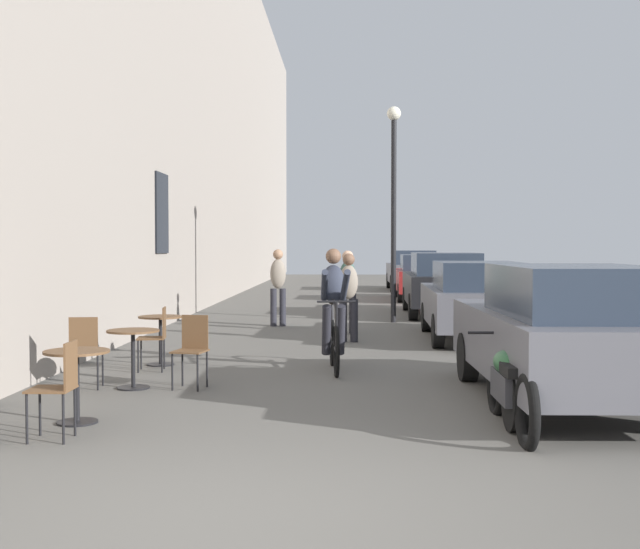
{
  "coord_description": "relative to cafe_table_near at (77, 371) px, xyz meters",
  "views": [
    {
      "loc": [
        0.74,
        -5.06,
        1.75
      ],
      "look_at": [
        0.14,
        13.17,
        1.1
      ],
      "focal_mm": 45.48,
      "sensor_mm": 36.0,
      "label": 1
    }
  ],
  "objects": [
    {
      "name": "cafe_chair_near_toward_street",
      "position": [
        0.08,
        -0.7,
        -0.0
      ],
      "size": [
        0.39,
        0.39,
        0.89
      ],
      "color": "black",
      "rests_on": "ground_plane"
    },
    {
      "name": "parked_car_fifth",
      "position": [
        5.24,
        23.95,
        0.29
      ],
      "size": [
        1.87,
        4.41,
        1.57
      ],
      "color": "#595960",
      "rests_on": "ground_plane"
    },
    {
      "name": "street_lamp",
      "position": [
        3.72,
        10.62,
        2.59
      ],
      "size": [
        0.32,
        0.32,
        4.9
      ],
      "color": "black",
      "rests_on": "ground_plane"
    },
    {
      "name": "cafe_chair_mid_toward_street",
      "position": [
        -0.52,
        1.87,
        -0.0
      ],
      "size": [
        0.42,
        0.42,
        0.89
      ],
      "color": "black",
      "rests_on": "ground_plane"
    },
    {
      "name": "pedestrian_near",
      "position": [
        2.69,
        6.81,
        0.38
      ],
      "size": [
        0.35,
        0.26,
        1.61
      ],
      "color": "#26262D",
      "rests_on": "ground_plane"
    },
    {
      "name": "building_facade_left",
      "position": [
        -1.53,
        11.21,
        6.02
      ],
      "size": [
        0.54,
        68.0,
        13.09
      ],
      "color": "gray",
      "rests_on": "ground_plane"
    },
    {
      "name": "parked_car_second",
      "position": [
        5.02,
        7.19,
        0.24
      ],
      "size": [
        1.83,
        4.15,
        1.46
      ],
      "color": "#595960",
      "rests_on": "ground_plane"
    },
    {
      "name": "parked_car_nearest",
      "position": [
        5.06,
        1.08,
        0.28
      ],
      "size": [
        1.89,
        4.36,
        1.54
      ],
      "color": "#595960",
      "rests_on": "ground_plane"
    },
    {
      "name": "parked_motorcycle",
      "position": [
        4.22,
        -0.1,
        -0.12
      ],
      "size": [
        0.62,
        2.15,
        0.92
      ],
      "color": "black",
      "rests_on": "ground_plane"
    },
    {
      "name": "parked_car_fourth",
      "position": [
        5.13,
        18.22,
        0.24
      ],
      "size": [
        1.84,
        4.16,
        1.46
      ],
      "color": "maroon",
      "rests_on": "ground_plane"
    },
    {
      "name": "cyclist_on_bicycle",
      "position": [
        2.48,
        3.58,
        0.29
      ],
      "size": [
        0.52,
        1.76,
        1.74
      ],
      "color": "black",
      "rests_on": "ground_plane"
    },
    {
      "name": "cafe_table_mid",
      "position": [
        0.04,
        1.94,
        0.0
      ],
      "size": [
        0.64,
        0.64,
        0.72
      ],
      "color": "black",
      "rests_on": "ground_plane"
    },
    {
      "name": "cafe_table_near",
      "position": [
        0.0,
        0.0,
        0.0
      ],
      "size": [
        0.64,
        0.64,
        0.72
      ],
      "color": "black",
      "rests_on": "ground_plane"
    },
    {
      "name": "cafe_chair_mid_toward_wall",
      "position": [
        0.75,
        2.02,
        -0.0
      ],
      "size": [
        0.44,
        0.44,
        0.89
      ],
      "color": "black",
      "rests_on": "ground_plane"
    },
    {
      "name": "cafe_table_far",
      "position": [
        -0.07,
        3.88,
        0.0
      ],
      "size": [
        0.64,
        0.64,
        0.72
      ],
      "color": "black",
      "rests_on": "ground_plane"
    },
    {
      "name": "pedestrian_mid",
      "position": [
        2.68,
        8.26,
        0.41
      ],
      "size": [
        0.35,
        0.25,
        1.65
      ],
      "color": "#26262D",
      "rests_on": "ground_plane"
    },
    {
      "name": "pedestrian_far",
      "position": [
        1.17,
        9.67,
        0.42
      ],
      "size": [
        0.37,
        0.28,
        1.67
      ],
      "color": "#26262D",
      "rests_on": "ground_plane"
    },
    {
      "name": "parked_car_third",
      "position": [
        5.08,
        12.43,
        0.3
      ],
      "size": [
        1.96,
        4.47,
        1.58
      ],
      "color": "black",
      "rests_on": "ground_plane"
    },
    {
      "name": "cafe_chair_far_toward_street",
      "position": [
        0.01,
        3.34,
        -0.0
      ],
      "size": [
        0.43,
        0.43,
        0.89
      ],
      "color": "black",
      "rests_on": "ground_plane"
    },
    {
      "name": "ground_plane",
      "position": [
        1.92,
        -2.79,
        -0.52
      ],
      "size": [
        88.0,
        88.0,
        0.0
      ],
      "primitive_type": "plane",
      "color": "#5B5954"
    }
  ]
}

